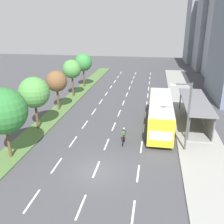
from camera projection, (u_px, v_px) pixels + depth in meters
name	position (u px, v px, depth m)	size (l,w,h in m)	color
ground_plane	(95.00, 171.00, 20.66)	(140.00, 140.00, 0.00)	#424247
median_strip	(74.00, 97.00, 40.46)	(2.60, 52.00, 0.12)	#4C7038
sidewalk_right	(185.00, 102.00, 37.70)	(4.50, 52.00, 0.15)	gray
lane_divider_left	(101.00, 102.00, 38.37)	(0.14, 48.08, 0.01)	white
lane_divider_center	(123.00, 103.00, 37.82)	(0.14, 48.08, 0.01)	white
lane_divider_right	(147.00, 104.00, 37.27)	(0.14, 48.08, 0.01)	white
bus_shelter	(197.00, 110.00, 29.31)	(2.90, 10.73, 2.86)	gray
bus	(160.00, 111.00, 28.21)	(2.54, 11.29, 3.37)	yellow
cyclist	(124.00, 136.00, 25.05)	(0.46, 1.82, 1.71)	black
median_tree_nearest	(4.00, 111.00, 21.17)	(3.99, 3.99, 6.37)	brown
median_tree_second	(34.00, 93.00, 27.26)	(3.40, 3.40, 5.91)	brown
median_tree_third	(57.00, 81.00, 33.31)	(2.83, 2.83, 5.41)	brown
median_tree_fourth	(72.00, 69.00, 39.13)	(2.90, 2.90, 5.89)	brown
median_tree_fifth	(83.00, 63.00, 45.08)	(3.16, 3.16, 6.05)	brown
streetlight	(187.00, 113.00, 22.57)	(1.91, 0.24, 6.50)	#4C4C51
building_far_right	(213.00, 30.00, 60.43)	(7.10, 8.41, 18.97)	gray
building_tall_right	(202.00, 15.00, 70.48)	(7.58, 11.21, 26.15)	gray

